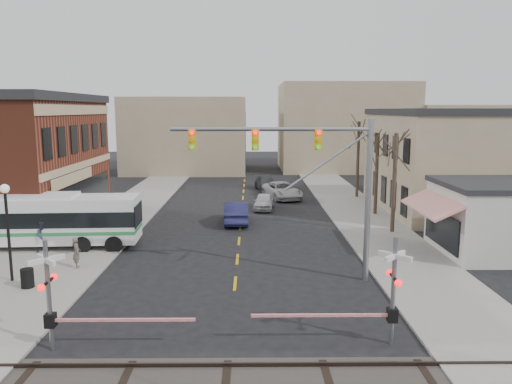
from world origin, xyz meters
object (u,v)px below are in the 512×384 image
car_b (236,212)px  trash_bin (27,278)px  car_c (282,190)px  rr_crossing_east (381,292)px  car_d (267,184)px  rr_crossing_west (61,297)px  pedestrian_near (77,252)px  car_a (264,202)px  pedestrian_far (44,236)px  transit_bus (36,220)px  street_lamp (7,213)px  traffic_signal_mast (314,166)px

car_b → trash_bin: bearing=54.3°
car_c → rr_crossing_east: bearing=-103.0°
car_b → car_d: bearing=-101.6°
rr_crossing_west → pedestrian_near: size_ratio=3.41×
car_a → car_c: 5.54m
rr_crossing_west → pedestrian_far: rr_crossing_west is taller
rr_crossing_east → pedestrian_near: (-13.92, 8.66, -1.03)m
rr_crossing_east → transit_bus: bearing=144.2°
transit_bus → car_d: (14.77, 22.38, -1.12)m
car_a → car_c: size_ratio=0.69×
trash_bin → car_b: bearing=56.0°
rr_crossing_west → street_lamp: (-5.12, 6.96, 1.53)m
rr_crossing_east → street_lamp: bearing=158.0°
rr_crossing_east → pedestrian_far: rr_crossing_east is taller
transit_bus → car_d: bearing=56.6°
car_a → car_c: bearing=75.5°
rr_crossing_east → car_a: bearing=98.2°
street_lamp → car_c: street_lamp is taller
rr_crossing_west → car_d: bearing=76.9°
transit_bus → trash_bin: transit_bus is taller
traffic_signal_mast → pedestrian_far: (-15.24, 4.78, -4.67)m
pedestrian_far → transit_bus: bearing=100.0°
pedestrian_near → traffic_signal_mast: bearing=-122.0°
rr_crossing_east → car_c: bearing=93.2°
car_b → pedestrian_far: bearing=34.0°
car_a → pedestrian_near: bearing=-117.1°
car_c → car_d: (-1.34, 5.20, -0.10)m
street_lamp → car_a: size_ratio=1.23×
rr_crossing_west → car_b: (5.53, 19.96, -1.16)m
street_lamp → car_b: bearing=50.7°
rr_crossing_east → car_b: size_ratio=1.14×
rr_crossing_west → pedestrian_near: (-2.61, 8.99, -1.03)m
rr_crossing_east → car_b: bearing=106.4°
trash_bin → car_d: car_d is taller
car_c → street_lamp: bearing=-138.4°
car_c → traffic_signal_mast: bearing=-106.1°
car_b → car_c: (4.08, 10.40, -0.03)m
car_c → pedestrian_far: size_ratio=3.03×
car_b → pedestrian_near: pedestrian_near is taller
street_lamp → car_d: size_ratio=1.02×
transit_bus → pedestrian_near: (3.88, -4.19, -0.86)m
street_lamp → pedestrian_far: (-0.45, 5.03, -2.45)m
car_a → pedestrian_near: pedestrian_near is taller
car_d → car_c: bearing=-86.6°
transit_bus → trash_bin: (2.58, -7.20, -1.23)m
trash_bin → car_d: (12.19, 29.58, 0.11)m
car_c → trash_bin: bearing=-135.3°
car_b → pedestrian_far: 13.67m
street_lamp → pedestrian_near: (2.51, 2.03, -2.56)m
car_b → car_c: bearing=-113.1°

